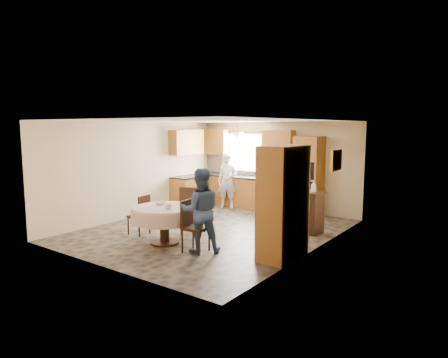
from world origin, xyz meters
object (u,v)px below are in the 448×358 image
at_px(chair_left, 141,213).
at_px(chair_right, 192,223).
at_px(dining_table, 164,215).
at_px(oven_tower, 309,177).
at_px(person_sink, 227,181).
at_px(chair_back, 191,208).
at_px(person_dining, 200,211).
at_px(cupboard, 283,202).
at_px(sideboard, 296,211).

relative_size(chair_left, chair_right, 0.89).
xyz_separation_m(dining_table, chair_right, (0.78, -0.05, -0.04)).
relative_size(oven_tower, person_sink, 1.34).
xyz_separation_m(chair_back, person_dining, (0.93, -0.82, 0.21)).
bearing_deg(oven_tower, chair_left, -119.06).
height_order(oven_tower, person_sink, oven_tower).
distance_m(dining_table, chair_right, 0.79).
bearing_deg(cupboard, dining_table, -165.26).
bearing_deg(chair_left, dining_table, 74.08).
relative_size(oven_tower, chair_left, 2.40).
xyz_separation_m(chair_right, person_sink, (-1.86, 3.74, 0.24)).
distance_m(oven_tower, sideboard, 1.72).
bearing_deg(person_sink, chair_left, -108.96).
bearing_deg(person_sink, sideboard, -44.80).
relative_size(dining_table, chair_right, 1.34).
xyz_separation_m(sideboard, chair_back, (-1.70, -1.70, 0.16)).
bearing_deg(chair_right, person_dining, -78.00).
bearing_deg(person_dining, oven_tower, -139.14).
bearing_deg(cupboard, sideboard, 109.06).
bearing_deg(dining_table, chair_left, 169.07).
height_order(oven_tower, person_dining, oven_tower).
height_order(cupboard, chair_left, cupboard).
bearing_deg(oven_tower, sideboard, -75.13).
xyz_separation_m(sideboard, cupboard, (0.66, -1.91, 0.58)).
bearing_deg(person_sink, dining_table, -95.91).
bearing_deg(chair_back, oven_tower, -130.11).
height_order(dining_table, chair_back, chair_back).
bearing_deg(person_sink, person_dining, -83.41).
bearing_deg(chair_right, chair_left, 75.54).
relative_size(chair_right, person_dining, 0.62).
distance_m(sideboard, chair_left, 3.50).
height_order(person_sink, person_dining, person_dining).
distance_m(chair_left, chair_back, 1.11).
relative_size(dining_table, person_sink, 0.84).
relative_size(chair_left, person_sink, 0.56).
height_order(sideboard, chair_left, chair_left).
xyz_separation_m(cupboard, person_dining, (-1.42, -0.62, -0.22)).
bearing_deg(dining_table, oven_tower, 72.40).
relative_size(cupboard, person_sink, 1.29).
height_order(chair_left, chair_right, chair_right).
bearing_deg(chair_right, cupboard, -73.99).
relative_size(oven_tower, sideboard, 1.72).
distance_m(sideboard, dining_table, 3.05).
bearing_deg(cupboard, chair_left, -172.06).
height_order(chair_back, person_dining, person_dining).
xyz_separation_m(cupboard, chair_back, (-2.35, 0.21, -0.43)).
relative_size(sideboard, chair_right, 1.24).
bearing_deg(sideboard, chair_right, -105.42).
xyz_separation_m(chair_left, person_dining, (1.82, -0.16, 0.31)).
bearing_deg(cupboard, person_dining, -156.57).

